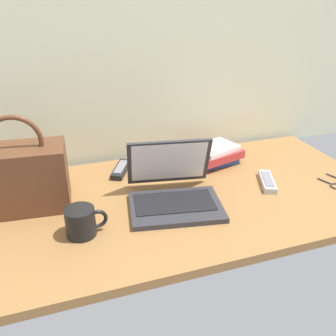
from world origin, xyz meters
TOP-DOWN VIEW (x-y plane):
  - desk at (0.00, 0.00)m, footprint 1.60×0.76m
  - laptop at (0.01, -0.03)m, footprint 0.35×0.34m
  - coffee_mug at (-0.32, -0.12)m, footprint 0.13×0.09m
  - remote_control_near at (-0.12, 0.26)m, footprint 0.11×0.16m
  - remote_control_far at (0.39, -0.02)m, footprint 0.10×0.17m
  - handbag at (-0.48, 0.10)m, footprint 0.31×0.19m
  - book_stack at (0.28, 0.21)m, footprint 0.24×0.20m

SIDE VIEW (x-z plane):
  - desk at x=0.00m, z-range 0.00..0.03m
  - remote_control_near at x=-0.12m, z-range 0.03..0.05m
  - remote_control_far at x=0.39m, z-range 0.03..0.05m
  - book_stack at x=0.28m, z-range 0.03..0.11m
  - laptop at x=0.01m, z-range -0.03..0.18m
  - coffee_mug at x=-0.32m, z-range 0.03..0.12m
  - handbag at x=-0.48m, z-range -0.02..0.31m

